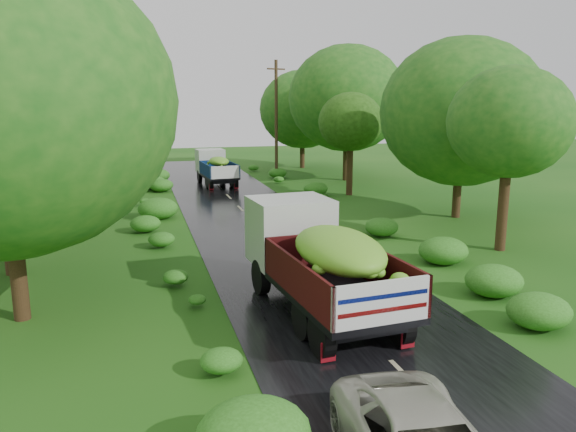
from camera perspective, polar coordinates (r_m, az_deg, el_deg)
name	(u,v)px	position (r m, az deg, el deg)	size (l,w,h in m)	color
ground	(406,377)	(13.22, 11.93, -15.70)	(120.00, 120.00, 0.00)	#164B10
road	(331,300)	(17.41, 4.36, -8.50)	(6.50, 80.00, 0.02)	black
road_lines	(320,289)	(18.29, 3.30, -7.42)	(0.12, 69.60, 0.00)	#BFB78C
truck_near	(316,255)	(16.11, 2.87, -3.95)	(3.07, 7.22, 2.95)	black
truck_far	(215,166)	(40.27, -7.40, 5.08)	(2.40, 5.78, 2.37)	black
utility_pole	(276,119)	(42.76, -1.20, 9.86)	(1.49, 0.63, 8.82)	#382616
trees_left	(37,90)	(30.95, -24.17, 11.57)	(7.04, 33.80, 9.22)	black
trees_right	(369,109)	(37.43, 8.24, 10.69)	(6.28, 31.93, 7.90)	black
shrubs	(265,226)	(25.62, -2.40, -1.00)	(11.90, 44.00, 0.70)	#266016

